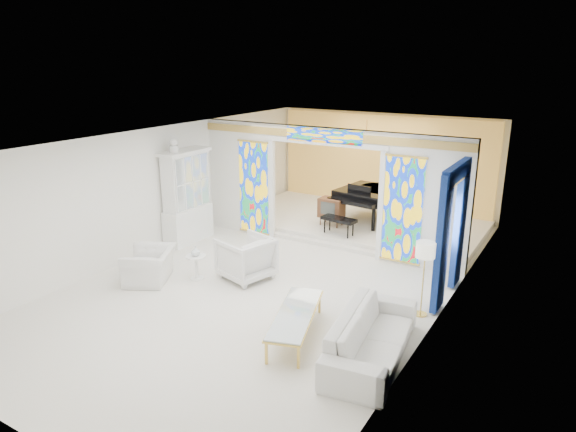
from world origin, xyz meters
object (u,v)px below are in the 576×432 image
Objects in this scene: china_cabinet at (187,197)px; sofa at (372,336)px; coffee_table at (295,314)px; tv_console at (331,208)px; armchair_left at (150,266)px; grand_piano at (375,194)px; armchair_right at (246,258)px.

sofa is (6.17, -2.66, -0.80)m from china_cabinet.
coffee_table is 2.75× the size of tv_console.
coffee_table is at bearing -29.56° from china_cabinet.
grand_piano is at bearing 127.32° from armchair_left.
coffee_table is (3.81, -0.37, 0.06)m from armchair_left.
tv_console is at bearing 24.41° from sofa.
armchair_right is at bearing -23.73° from china_cabinet.
sofa is at bearing -61.16° from grand_piano.
sofa is at bearing 2.93° from coffee_table.
grand_piano reaches higher than armchair_right.
sofa is at bearing 82.72° from armchair_right.
tv_console is (-1.99, 5.33, 0.26)m from coffee_table.
grand_piano reaches higher than armchair_left.
armchair_left is 0.37× the size of grand_piano.
armchair_right is 0.40× the size of sofa.
sofa is 3.33× the size of tv_console.
tv_console is (2.83, 2.60, -0.50)m from china_cabinet.
china_cabinet is at bearing -137.35° from tv_console.
armchair_left is 6.55m from grand_piano.
armchair_right is (1.66, 1.18, 0.11)m from armchair_left.
china_cabinet is 0.94× the size of grand_piano.
armchair_right is 2.65m from coffee_table.
grand_piano reaches higher than sofa.
china_cabinet is at bearing -97.98° from armchair_right.
armchair_right is at bearing 96.90° from armchair_left.
armchair_right is at bearing -94.79° from grand_piano.
armchair_right is 3.78m from tv_console.
china_cabinet is 5.59m from coffee_table.
armchair_left is at bearing 78.63° from sofa.
armchair_left is at bearing -66.86° from china_cabinet.
tv_console is (-0.85, -0.99, -0.27)m from grand_piano.
armchair_left is 1.06× the size of armchair_right.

